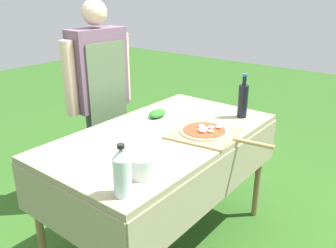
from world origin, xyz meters
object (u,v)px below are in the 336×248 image
(person_cook, at_px, (100,89))
(oil_bottle, at_px, (243,100))
(mixing_tub, at_px, (143,166))
(pizza_on_peel, at_px, (206,132))
(herb_container, at_px, (157,114))
(prep_table, at_px, (162,145))
(water_bottle, at_px, (122,172))

(person_cook, height_order, oil_bottle, person_cook)
(oil_bottle, xyz_separation_m, mixing_tub, (-1.01, -0.01, -0.07))
(pizza_on_peel, xyz_separation_m, herb_container, (0.05, 0.42, 0.01))
(herb_container, bearing_deg, prep_table, -134.03)
(herb_container, relative_size, mixing_tub, 1.53)
(pizza_on_peel, height_order, herb_container, pizza_on_peel)
(water_bottle, xyz_separation_m, mixing_tub, (0.17, 0.04, -0.06))
(prep_table, xyz_separation_m, water_bottle, (-0.63, -0.30, 0.19))
(water_bottle, distance_m, herb_container, 0.97)
(oil_bottle, bearing_deg, prep_table, 155.86)
(oil_bottle, bearing_deg, herb_container, 128.96)
(person_cook, xyz_separation_m, water_bottle, (-0.80, -1.03, -0.00))
(oil_bottle, bearing_deg, person_cook, 111.45)
(prep_table, distance_m, pizza_on_peel, 0.28)
(water_bottle, height_order, herb_container, water_bottle)
(person_cook, distance_m, pizza_on_peel, 0.96)
(person_cook, xyz_separation_m, herb_container, (0.03, -0.54, -0.09))
(prep_table, height_order, oil_bottle, oil_bottle)
(prep_table, relative_size, mixing_tub, 11.11)
(water_bottle, relative_size, herb_container, 1.15)
(person_cook, bearing_deg, oil_bottle, 114.78)
(prep_table, height_order, herb_container, herb_container)
(person_cook, relative_size, water_bottle, 6.62)
(prep_table, relative_size, herb_container, 7.25)
(oil_bottle, distance_m, mixing_tub, 1.02)
(person_cook, height_order, water_bottle, person_cook)
(prep_table, bearing_deg, herb_container, 45.97)
(pizza_on_peel, xyz_separation_m, water_bottle, (-0.78, -0.08, 0.10))
(pizza_on_peel, relative_size, water_bottle, 2.67)
(oil_bottle, distance_m, water_bottle, 1.19)
(pizza_on_peel, xyz_separation_m, oil_bottle, (0.41, -0.02, 0.11))
(person_cook, distance_m, herb_container, 0.54)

